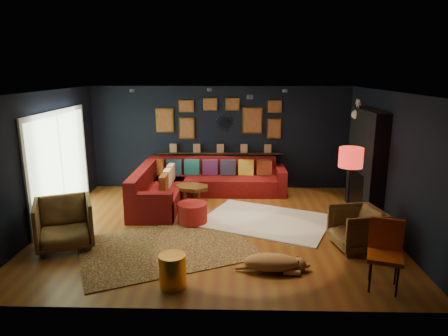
{
  "coord_description": "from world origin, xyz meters",
  "views": [
    {
      "loc": [
        0.36,
        -7.27,
        2.97
      ],
      "look_at": [
        0.16,
        0.3,
        1.12
      ],
      "focal_mm": 32.0,
      "sensor_mm": 36.0,
      "label": 1
    }
  ],
  "objects_px": {
    "floor_lamp": "(351,161)",
    "dog": "(271,259)",
    "pouf": "(192,213)",
    "coffee_table": "(192,189)",
    "gold_stool": "(173,271)",
    "armchair_right": "(357,226)",
    "armchair_left": "(64,221)",
    "sectional": "(193,185)",
    "orange_chair": "(385,248)"
  },
  "relations": [
    {
      "from": "orange_chair",
      "to": "floor_lamp",
      "type": "distance_m",
      "value": 2.19
    },
    {
      "from": "floor_lamp",
      "to": "dog",
      "type": "xyz_separation_m",
      "value": [
        -1.57,
        -1.68,
        -1.15
      ]
    },
    {
      "from": "sectional",
      "to": "floor_lamp",
      "type": "height_order",
      "value": "floor_lamp"
    },
    {
      "from": "coffee_table",
      "to": "armchair_left",
      "type": "bearing_deg",
      "value": -130.02
    },
    {
      "from": "orange_chair",
      "to": "floor_lamp",
      "type": "relative_size",
      "value": 0.6
    },
    {
      "from": "orange_chair",
      "to": "floor_lamp",
      "type": "height_order",
      "value": "floor_lamp"
    },
    {
      "from": "armchair_left",
      "to": "gold_stool",
      "type": "height_order",
      "value": "armchair_left"
    },
    {
      "from": "floor_lamp",
      "to": "dog",
      "type": "distance_m",
      "value": 2.57
    },
    {
      "from": "sectional",
      "to": "gold_stool",
      "type": "distance_m",
      "value": 4.01
    },
    {
      "from": "armchair_left",
      "to": "dog",
      "type": "bearing_deg",
      "value": -35.89
    },
    {
      "from": "gold_stool",
      "to": "pouf",
      "type": "bearing_deg",
      "value": 89.25
    },
    {
      "from": "coffee_table",
      "to": "pouf",
      "type": "xyz_separation_m",
      "value": [
        0.13,
        -1.18,
        -0.13
      ]
    },
    {
      "from": "gold_stool",
      "to": "armchair_left",
      "type": "bearing_deg",
      "value": 148.46
    },
    {
      "from": "gold_stool",
      "to": "armchair_right",
      "type": "bearing_deg",
      "value": 24.41
    },
    {
      "from": "armchair_right",
      "to": "dog",
      "type": "xyz_separation_m",
      "value": [
        -1.52,
        -0.86,
        -0.2
      ]
    },
    {
      "from": "coffee_table",
      "to": "sectional",
      "type": "bearing_deg",
      "value": 91.92
    },
    {
      "from": "pouf",
      "to": "floor_lamp",
      "type": "bearing_deg",
      "value": -4.81
    },
    {
      "from": "gold_stool",
      "to": "orange_chair",
      "type": "xyz_separation_m",
      "value": [
        2.96,
        0.11,
        0.33
      ]
    },
    {
      "from": "dog",
      "to": "orange_chair",
      "type": "bearing_deg",
      "value": -10.77
    },
    {
      "from": "sectional",
      "to": "armchair_left",
      "type": "distance_m",
      "value": 3.37
    },
    {
      "from": "coffee_table",
      "to": "orange_chair",
      "type": "xyz_separation_m",
      "value": [
        3.06,
        -3.48,
        0.22
      ]
    },
    {
      "from": "sectional",
      "to": "orange_chair",
      "type": "height_order",
      "value": "orange_chair"
    },
    {
      "from": "coffee_table",
      "to": "dog",
      "type": "distance_m",
      "value": 3.46
    },
    {
      "from": "armchair_left",
      "to": "armchair_right",
      "type": "distance_m",
      "value": 5.0
    },
    {
      "from": "gold_stool",
      "to": "orange_chair",
      "type": "distance_m",
      "value": 2.98
    },
    {
      "from": "pouf",
      "to": "dog",
      "type": "bearing_deg",
      "value": -54.08
    },
    {
      "from": "pouf",
      "to": "sectional",
      "type": "bearing_deg",
      "value": 95.18
    },
    {
      "from": "coffee_table",
      "to": "armchair_right",
      "type": "distance_m",
      "value": 3.79
    },
    {
      "from": "armchair_left",
      "to": "gold_stool",
      "type": "relative_size",
      "value": 1.95
    },
    {
      "from": "sectional",
      "to": "armchair_right",
      "type": "bearing_deg",
      "value": -41.07
    },
    {
      "from": "orange_chair",
      "to": "dog",
      "type": "relative_size",
      "value": 0.85
    },
    {
      "from": "orange_chair",
      "to": "gold_stool",
      "type": "bearing_deg",
      "value": -159.57
    },
    {
      "from": "pouf",
      "to": "gold_stool",
      "type": "bearing_deg",
      "value": -90.75
    },
    {
      "from": "coffee_table",
      "to": "floor_lamp",
      "type": "bearing_deg",
      "value": -24.76
    },
    {
      "from": "armchair_left",
      "to": "armchair_right",
      "type": "height_order",
      "value": "armchair_left"
    },
    {
      "from": "orange_chair",
      "to": "dog",
      "type": "height_order",
      "value": "orange_chair"
    },
    {
      "from": "sectional",
      "to": "floor_lamp",
      "type": "bearing_deg",
      "value": -30.83
    },
    {
      "from": "armchair_left",
      "to": "armchair_right",
      "type": "relative_size",
      "value": 1.19
    },
    {
      "from": "armchair_right",
      "to": "dog",
      "type": "relative_size",
      "value": 0.69
    },
    {
      "from": "gold_stool",
      "to": "orange_chair",
      "type": "relative_size",
      "value": 0.5
    },
    {
      "from": "armchair_left",
      "to": "gold_stool",
      "type": "xyz_separation_m",
      "value": [
        2.05,
        -1.26,
        -0.23
      ]
    },
    {
      "from": "orange_chair",
      "to": "dog",
      "type": "distance_m",
      "value": 1.63
    },
    {
      "from": "orange_chair",
      "to": "armchair_right",
      "type": "bearing_deg",
      "value": 109.07
    },
    {
      "from": "sectional",
      "to": "floor_lamp",
      "type": "xyz_separation_m",
      "value": [
        3.11,
        -1.86,
        1.02
      ]
    },
    {
      "from": "coffee_table",
      "to": "gold_stool",
      "type": "bearing_deg",
      "value": -88.4
    },
    {
      "from": "armchair_left",
      "to": "dog",
      "type": "height_order",
      "value": "armchair_left"
    },
    {
      "from": "coffee_table",
      "to": "orange_chair",
      "type": "bearing_deg",
      "value": -48.59
    },
    {
      "from": "sectional",
      "to": "armchair_right",
      "type": "height_order",
      "value": "sectional"
    },
    {
      "from": "coffee_table",
      "to": "orange_chair",
      "type": "distance_m",
      "value": 4.64
    },
    {
      "from": "sectional",
      "to": "orange_chair",
      "type": "xyz_separation_m",
      "value": [
        3.08,
        -3.9,
        0.25
      ]
    }
  ]
}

